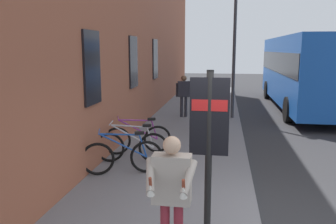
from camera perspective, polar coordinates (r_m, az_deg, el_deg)
The scene contains 11 objects.
ground at distance 11.71m, azimuth 16.99°, elevation -4.07°, with size 60.00×60.00×0.00m, color #2D2D30.
sidewalk_pavement at distance 13.58m, azimuth 4.30°, elevation -1.46°, with size 24.00×3.50×0.12m, color slate.
bicycle_beside_lamp at distance 7.68m, azimuth -7.39°, elevation -7.21°, with size 0.68×1.70×0.97m.
bicycle_leaning_wall at distance 8.44m, azimuth -5.91°, elevation -5.58°, with size 0.48×1.76×0.97m.
bicycle_far_end at distance 9.11m, azimuth -4.97°, elevation -4.39°, with size 0.71×1.69×0.97m.
transit_info_sign at distance 4.95m, azimuth 6.73°, elevation -2.47°, with size 0.10×0.55×2.40m.
city_bus at distance 17.60m, azimuth 21.26°, elevation 6.66°, with size 10.51×2.68×3.35m.
pedestrian_near_bus at distance 11.63m, azimuth 6.46°, elevation 2.27°, with size 0.66×0.36×1.78m.
pedestrian_by_facade at distance 13.91m, azimuth 2.59°, elevation 3.33°, with size 0.32×0.62×1.66m.
tourist_with_hotdogs at distance 4.36m, azimuth 0.57°, elevation -12.14°, with size 0.55×0.64×1.66m.
street_lamp at distance 13.88m, azimuth 10.79°, elevation 11.33°, with size 0.28×0.28×5.03m.
Camera 1 is at (-5.25, 0.63, 2.80)m, focal length 37.39 mm.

